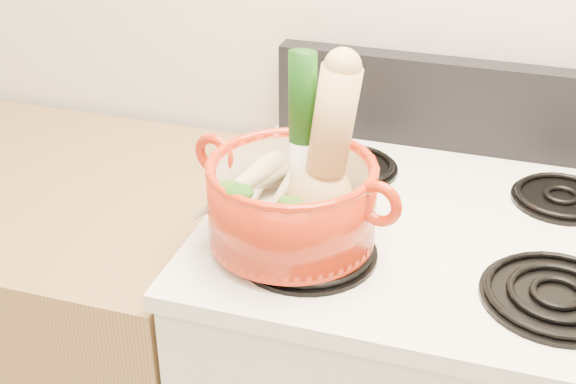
% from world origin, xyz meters
% --- Properties ---
extents(cooktop, '(0.78, 0.67, 0.03)m').
position_xyz_m(cooktop, '(0.00, 1.40, 0.93)').
color(cooktop, silver).
rests_on(cooktop, stove_body).
extents(control_backsplash, '(0.76, 0.05, 0.18)m').
position_xyz_m(control_backsplash, '(0.00, 1.70, 1.04)').
color(control_backsplash, black).
rests_on(control_backsplash, cooktop).
extents(burner_front_left, '(0.22, 0.22, 0.02)m').
position_xyz_m(burner_front_left, '(-0.19, 1.24, 0.96)').
color(burner_front_left, black).
rests_on(burner_front_left, cooktop).
extents(burner_front_right, '(0.22, 0.22, 0.02)m').
position_xyz_m(burner_front_right, '(0.19, 1.24, 0.96)').
color(burner_front_right, black).
rests_on(burner_front_right, cooktop).
extents(burner_back_left, '(0.17, 0.17, 0.02)m').
position_xyz_m(burner_back_left, '(-0.19, 1.54, 0.96)').
color(burner_back_left, black).
rests_on(burner_back_left, cooktop).
extents(burner_back_right, '(0.17, 0.17, 0.02)m').
position_xyz_m(burner_back_right, '(0.19, 1.54, 0.96)').
color(burner_back_right, black).
rests_on(burner_back_right, cooktop).
extents(dutch_oven, '(0.32, 0.32, 0.13)m').
position_xyz_m(dutch_oven, '(-0.22, 1.26, 1.03)').
color(dutch_oven, '#AA230A').
rests_on(dutch_oven, burner_front_left).
extents(pot_handle_left, '(0.08, 0.03, 0.07)m').
position_xyz_m(pot_handle_left, '(-0.36, 1.29, 1.08)').
color(pot_handle_left, '#AA230A').
rests_on(pot_handle_left, dutch_oven).
extents(pot_handle_right, '(0.08, 0.03, 0.07)m').
position_xyz_m(pot_handle_right, '(-0.08, 1.22, 1.08)').
color(pot_handle_right, '#AA230A').
rests_on(pot_handle_right, dutch_oven).
extents(squash, '(0.15, 0.11, 0.27)m').
position_xyz_m(squash, '(-0.18, 1.28, 1.13)').
color(squash, '#DCB070').
rests_on(squash, dutch_oven).
extents(leek, '(0.05, 0.05, 0.29)m').
position_xyz_m(leek, '(-0.21, 1.29, 1.14)').
color(leek, white).
rests_on(leek, dutch_oven).
extents(ginger, '(0.09, 0.07, 0.04)m').
position_xyz_m(ginger, '(-0.22, 1.34, 1.01)').
color(ginger, '#D6B184').
rests_on(ginger, dutch_oven).
extents(parsnip_0, '(0.05, 0.22, 0.06)m').
position_xyz_m(parsnip_0, '(-0.30, 1.30, 1.02)').
color(parsnip_0, beige).
rests_on(parsnip_0, dutch_oven).
extents(parsnip_1, '(0.13, 0.18, 0.05)m').
position_xyz_m(parsnip_1, '(-0.32, 1.28, 1.02)').
color(parsnip_1, beige).
rests_on(parsnip_1, dutch_oven).
extents(parsnip_2, '(0.06, 0.18, 0.05)m').
position_xyz_m(parsnip_2, '(-0.25, 1.32, 1.03)').
color(parsnip_2, beige).
rests_on(parsnip_2, dutch_oven).
extents(parsnip_3, '(0.12, 0.19, 0.06)m').
position_xyz_m(parsnip_3, '(-0.32, 1.27, 1.04)').
color(parsnip_3, beige).
rests_on(parsnip_3, dutch_oven).
extents(carrot_0, '(0.11, 0.17, 0.05)m').
position_xyz_m(carrot_0, '(-0.23, 1.22, 1.02)').
color(carrot_0, '#C84E0A').
rests_on(carrot_0, dutch_oven).
extents(carrot_1, '(0.09, 0.14, 0.04)m').
position_xyz_m(carrot_1, '(-0.26, 1.22, 1.02)').
color(carrot_1, '#DB500A').
rests_on(carrot_1, dutch_oven).
extents(carrot_2, '(0.04, 0.16, 0.04)m').
position_xyz_m(carrot_2, '(-0.19, 1.22, 1.02)').
color(carrot_2, '#C44609').
rests_on(carrot_2, dutch_oven).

